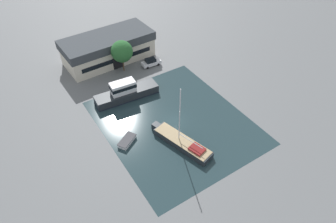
# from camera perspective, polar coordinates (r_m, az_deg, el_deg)

# --- Properties ---
(ground_plane) EXTENTS (440.00, 440.00, 0.00)m
(ground_plane) POSITION_cam_1_polar(r_m,az_deg,el_deg) (53.78, 1.22, -2.05)
(ground_plane) COLOR slate
(water_canal) EXTENTS (23.99, 28.05, 0.01)m
(water_canal) POSITION_cam_1_polar(r_m,az_deg,el_deg) (53.77, 1.22, -2.05)
(water_canal) COLOR #23383D
(water_canal) RESTS_ON ground
(warehouse_building) EXTENTS (20.29, 9.59, 5.90)m
(warehouse_building) POSITION_cam_1_polar(r_m,az_deg,el_deg) (69.95, -11.33, 11.78)
(warehouse_building) COLOR beige
(warehouse_building) RESTS_ON ground
(quay_tree_near_building) EXTENTS (4.64, 4.64, 7.12)m
(quay_tree_near_building) POSITION_cam_1_polar(r_m,az_deg,el_deg) (64.56, -8.78, 11.23)
(quay_tree_near_building) COLOR brown
(quay_tree_near_building) RESTS_ON ground
(parked_car) EXTENTS (4.39, 2.04, 1.80)m
(parked_car) POSITION_cam_1_polar(r_m,az_deg,el_deg) (67.69, -3.25, 9.37)
(parked_car) COLOR silver
(parked_car) RESTS_ON ground
(sailboat_moored) EXTENTS (5.44, 11.95, 11.41)m
(sailboat_moored) POSITION_cam_1_polar(r_m,az_deg,el_deg) (49.61, 2.64, -5.86)
(sailboat_moored) COLOR #23282D
(sailboat_moored) RESTS_ON water_canal
(motor_cruiser) EXTENTS (12.80, 4.17, 3.90)m
(motor_cruiser) POSITION_cam_1_polar(r_m,az_deg,el_deg) (58.58, -8.06, 3.66)
(motor_cruiser) COLOR #23282D
(motor_cruiser) RESTS_ON water_canal
(small_dinghy) EXTENTS (3.90, 3.26, 0.70)m
(small_dinghy) POSITION_cam_1_polar(r_m,az_deg,el_deg) (50.62, -7.82, -5.55)
(small_dinghy) COLOR silver
(small_dinghy) RESTS_ON water_canal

